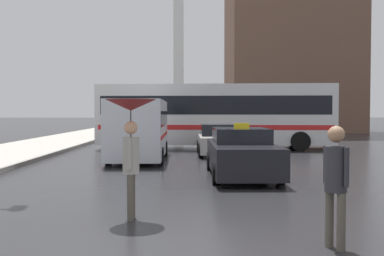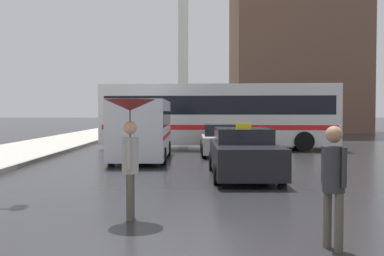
{
  "view_description": "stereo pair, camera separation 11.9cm",
  "coord_description": "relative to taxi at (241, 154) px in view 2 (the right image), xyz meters",
  "views": [
    {
      "loc": [
        0.44,
        -4.88,
        1.91
      ],
      "look_at": [
        0.62,
        9.35,
        1.4
      ],
      "focal_mm": 42.0,
      "sensor_mm": 36.0,
      "label": 1
    },
    {
      "loc": [
        0.56,
        -4.89,
        1.91
      ],
      "look_at": [
        0.62,
        9.35,
        1.4
      ],
      "focal_mm": 42.0,
      "sensor_mm": 36.0,
      "label": 2
    }
  ],
  "objects": [
    {
      "name": "city_bus",
      "position": [
        -0.16,
        9.92,
        1.16
      ],
      "size": [
        12.12,
        3.45,
        3.3
      ],
      "rotation": [
        0.0,
        0.0,
        -1.65
      ],
      "color": "silver",
      "rests_on": "ground_plane"
    },
    {
      "name": "pedestrian_man",
      "position": [
        0.43,
        -7.12,
        0.34
      ],
      "size": [
        0.41,
        0.44,
        1.72
      ],
      "rotation": [
        0.0,
        0.0,
        -1.1
      ],
      "color": "#4C473D",
      "rests_on": "ground_plane"
    },
    {
      "name": "ambulance_van",
      "position": [
        -3.51,
        4.64,
        0.64
      ],
      "size": [
        2.11,
        5.65,
        2.37
      ],
      "rotation": [
        0.0,
        0.0,
        3.14
      ],
      "color": "silver",
      "rests_on": "ground_plane"
    },
    {
      "name": "sedan_red",
      "position": [
        -0.17,
        6.64,
        -0.04
      ],
      "size": [
        1.91,
        4.02,
        1.37
      ],
      "rotation": [
        0.0,
        0.0,
        3.14
      ],
      "color": "#B7B2AD",
      "rests_on": "ground_plane"
    },
    {
      "name": "pedestrian_with_umbrella",
      "position": [
        -2.62,
        -5.34,
        0.96
      ],
      "size": [
        0.9,
        0.9,
        2.13
      ],
      "rotation": [
        0.0,
        0.0,
        1.57
      ],
      "color": "#4C473D",
      "rests_on": "ground_plane"
    },
    {
      "name": "taxi",
      "position": [
        0.0,
        0.0,
        0.0
      ],
      "size": [
        1.91,
        4.77,
        1.58
      ],
      "rotation": [
        0.0,
        0.0,
        3.14
      ],
      "color": "black",
      "rests_on": "ground_plane"
    },
    {
      "name": "monument_cross",
      "position": [
        -2.32,
        27.48,
        9.8
      ],
      "size": [
        8.12,
        0.9,
        18.46
      ],
      "color": "white",
      "rests_on": "ground_plane"
    }
  ]
}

